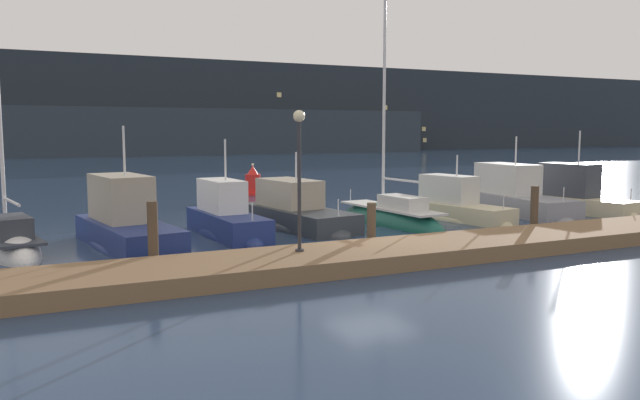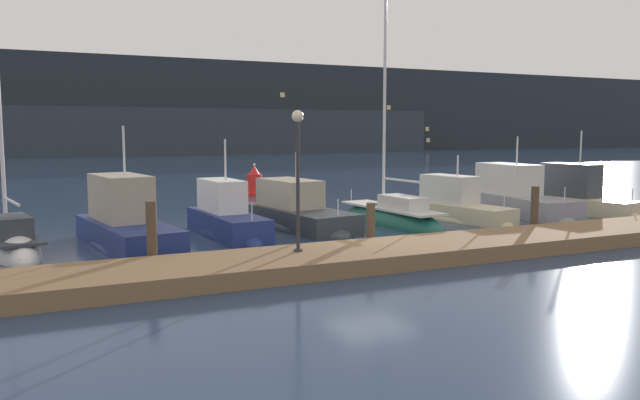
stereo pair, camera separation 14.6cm
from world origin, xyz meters
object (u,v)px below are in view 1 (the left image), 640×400
(motorboat_berth_4, at_px, (227,227))
(motorboat_berth_5, at_px, (297,220))
(channel_buoy, at_px, (253,183))
(motorboat_berth_9, at_px, (577,204))
(motorboat_berth_3, at_px, (127,232))
(motorboat_berth_8, at_px, (514,204))
(dock_lamppost, at_px, (299,157))
(sailboat_berth_2, at_px, (10,249))
(motorboat_berth_7, at_px, (456,211))
(sailboat_berth_6, at_px, (391,221))

(motorboat_berth_4, height_order, motorboat_berth_5, motorboat_berth_4)
(motorboat_berth_5, xyz_separation_m, channel_buoy, (2.44, 12.22, 0.38))
(motorboat_berth_9, bearing_deg, motorboat_berth_5, 174.04)
(motorboat_berth_3, bearing_deg, motorboat_berth_4, 9.20)
(motorboat_berth_8, bearing_deg, channel_buoy, 122.44)
(motorboat_berth_8, bearing_deg, dock_lamppost, -154.93)
(sailboat_berth_2, height_order, motorboat_berth_4, sailboat_berth_2)
(motorboat_berth_3, bearing_deg, dock_lamppost, -54.50)
(sailboat_berth_2, relative_size, motorboat_berth_4, 1.33)
(dock_lamppost, bearing_deg, motorboat_berth_5, 67.57)
(motorboat_berth_3, height_order, dock_lamppost, dock_lamppost)
(motorboat_berth_7, distance_m, motorboat_berth_8, 3.61)
(motorboat_berth_3, height_order, sailboat_berth_6, sailboat_berth_6)
(motorboat_berth_3, xyz_separation_m, channel_buoy, (8.95, 13.49, 0.20))
(motorboat_berth_9, xyz_separation_m, channel_buoy, (-10.84, 13.61, 0.30))
(sailboat_berth_2, height_order, motorboat_berth_9, sailboat_berth_2)
(motorboat_berth_4, height_order, motorboat_berth_9, motorboat_berth_9)
(motorboat_berth_4, xyz_separation_m, motorboat_berth_9, (16.28, -0.69, 0.05))
(dock_lamppost, bearing_deg, motorboat_berth_3, 125.50)
(sailboat_berth_2, relative_size, channel_buoy, 4.01)
(motorboat_berth_5, bearing_deg, sailboat_berth_2, -175.10)
(motorboat_berth_4, relative_size, motorboat_berth_9, 0.93)
(motorboat_berth_4, bearing_deg, motorboat_berth_3, -170.80)
(motorboat_berth_4, distance_m, sailboat_berth_6, 6.77)
(sailboat_berth_2, height_order, motorboat_berth_5, sailboat_berth_2)
(motorboat_berth_9, bearing_deg, channel_buoy, 128.55)
(motorboat_berth_9, relative_size, dock_lamppost, 1.56)
(motorboat_berth_5, xyz_separation_m, motorboat_berth_9, (13.28, -1.39, 0.09))
(motorboat_berth_4, xyz_separation_m, channel_buoy, (5.44, 12.92, 0.35))
(motorboat_berth_8, xyz_separation_m, motorboat_berth_9, (2.81, -0.97, -0.06))
(motorboat_berth_5, height_order, motorboat_berth_7, motorboat_berth_5)
(motorboat_berth_9, bearing_deg, motorboat_berth_3, 179.65)
(channel_buoy, bearing_deg, motorboat_berth_7, -71.21)
(motorboat_berth_5, bearing_deg, motorboat_berth_7, -7.20)
(motorboat_berth_3, relative_size, motorboat_berth_4, 1.20)
(sailboat_berth_2, height_order, channel_buoy, sailboat_berth_2)
(motorboat_berth_7, relative_size, motorboat_berth_9, 0.97)
(sailboat_berth_6, height_order, motorboat_berth_8, sailboat_berth_6)
(motorboat_berth_3, relative_size, motorboat_berth_8, 0.94)
(motorboat_berth_9, bearing_deg, motorboat_berth_7, 175.38)
(sailboat_berth_2, bearing_deg, sailboat_berth_6, 0.33)
(sailboat_berth_2, height_order, motorboat_berth_8, sailboat_berth_2)
(motorboat_berth_8, bearing_deg, sailboat_berth_6, -176.95)
(motorboat_berth_5, bearing_deg, motorboat_berth_9, -5.96)
(sailboat_berth_6, relative_size, channel_buoy, 5.55)
(sailboat_berth_2, bearing_deg, motorboat_berth_9, -1.32)
(sailboat_berth_6, distance_m, channel_buoy, 13.07)
(sailboat_berth_2, relative_size, motorboat_berth_5, 1.11)
(motorboat_berth_4, distance_m, motorboat_berth_7, 9.90)
(sailboat_berth_6, height_order, channel_buoy, sailboat_berth_6)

